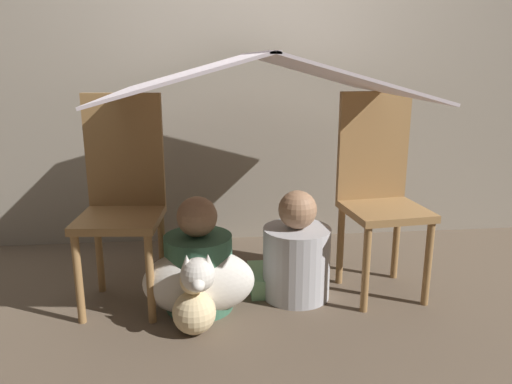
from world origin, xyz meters
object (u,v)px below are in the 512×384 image
chair_left (122,195)px  dog (199,281)px  person_front (199,264)px  chair_right (379,188)px  person_second (297,255)px

chair_left → dog: (0.35, -0.21, -0.37)m
chair_left → person_front: chair_left is taller
chair_right → person_front: bearing=-177.9°
chair_right → person_second: 0.53m
chair_left → person_front: bearing=-15.6°
person_front → dog: bearing=-89.9°
dog → chair_left: bearing=149.5°
dog → person_second: bearing=16.9°
chair_right → person_front: size_ratio=1.82×
chair_left → chair_right: size_ratio=1.00×
chair_right → dog: bearing=-173.4°
chair_right → person_front: chair_right is taller
person_front → person_second: (0.48, 0.07, -0.01)m
chair_right → dog: chair_right is taller
chair_right → person_front: (-0.90, -0.13, -0.31)m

